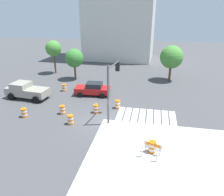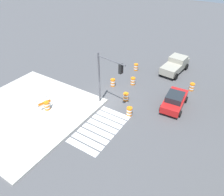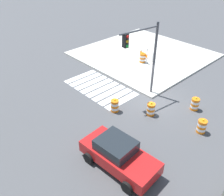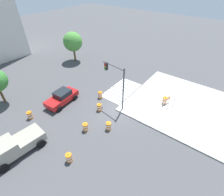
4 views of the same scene
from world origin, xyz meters
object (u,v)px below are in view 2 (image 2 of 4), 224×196
Objects in this scene: traffic_barrel_crosswalk_end at (113,82)px; traffic_barrel_lane_center at (136,67)px; traffic_barrel_median_far at (133,81)px; construction_barricade at (44,103)px; pickup_truck at (176,65)px; traffic_light_pole at (108,73)px; sports_car at (175,100)px; traffic_barrel_far_curb at (192,87)px; traffic_barrel_on_sidewalk at (47,106)px; traffic_barrel_median_near at (129,111)px; traffic_barrel_near_corner at (126,97)px.

traffic_barrel_lane_center is at bearing 174.53° from traffic_barrel_crosswalk_end.
traffic_barrel_crosswalk_end is at bearing -49.56° from traffic_barrel_median_far.
traffic_barrel_lane_center is 13.23m from construction_barricade.
construction_barricade is at bearing -29.19° from pickup_truck.
traffic_barrel_lane_center is 0.19× the size of traffic_light_pole.
construction_barricade is (7.51, -10.98, -0.09)m from sports_car.
traffic_barrel_far_curb is (-4.10, 8.23, 0.00)m from traffic_barrel_crosswalk_end.
traffic_barrel_crosswalk_end is 0.19× the size of traffic_light_pole.
pickup_truck is at bearing 152.21° from traffic_barrel_median_far.
traffic_light_pole is at bearing 129.37° from traffic_barrel_on_sidewalk.
sports_car is 8.06m from pickup_truck.
traffic_barrel_median_near is (11.34, -0.74, -0.52)m from pickup_truck.
traffic_barrel_on_sidewalk is at bearing -50.63° from traffic_light_pole.
sports_car is at bearing 73.86° from traffic_barrel_median_far.
traffic_barrel_median_far is at bearing 130.44° from traffic_barrel_crosswalk_end.
traffic_barrel_lane_center is at bearing -97.12° from traffic_barrel_far_curb.
traffic_barrel_median_far is at bearing 21.66° from traffic_barrel_lane_center.
traffic_barrel_median_far is at bearing 178.32° from traffic_light_pole.
traffic_barrel_median_far is 6.84m from traffic_barrel_far_curb.
traffic_barrel_crosswalk_end and traffic_barrel_far_curb have the same top height.
pickup_truck is 9.63m from traffic_barrel_near_corner.
traffic_barrel_near_corner and traffic_barrel_far_curb have the same top height.
traffic_barrel_lane_center is (-6.81, -2.28, 0.00)m from traffic_barrel_near_corner.
pickup_truck reaches higher than traffic_barrel_far_curb.
sports_car is 7.55m from traffic_barrel_crosswalk_end.
traffic_barrel_near_corner is at bearing 133.20° from construction_barricade.
traffic_barrel_median_near is at bearing 49.02° from traffic_barrel_crosswalk_end.
traffic_light_pole reaches higher than traffic_barrel_far_curb.
traffic_barrel_median_far is 0.19× the size of traffic_light_pole.
pickup_truck reaches higher than traffic_barrel_median_near.
traffic_barrel_lane_center is at bearing 162.75° from construction_barricade.
pickup_truck is 17.38m from construction_barricade.
traffic_barrel_far_curb is (-7.84, 3.93, 0.00)m from traffic_barrel_median_near.
traffic_barrel_crosswalk_end is (7.61, -5.04, -0.52)m from pickup_truck.
traffic_barrel_far_curb is at bearing 153.34° from traffic_barrel_median_near.
traffic_barrel_on_sidewalk reaches higher than traffic_barrel_lane_center.
traffic_light_pole is at bearing 127.32° from construction_barricade.
sports_car is at bearing 124.38° from construction_barricade.
pickup_truck is 5.21× the size of traffic_barrel_lane_center.
traffic_barrel_on_sidewalk is 0.72× the size of construction_barricade.
construction_barricade is at bearing -30.09° from traffic_barrel_median_far.
traffic_barrel_on_sidewalk is (12.64, -3.57, 0.15)m from traffic_barrel_lane_center.
traffic_barrel_median_far is (6.02, -3.17, -0.52)m from pickup_truck.
construction_barricade is 7.22m from traffic_light_pole.
construction_barricade reaches higher than traffic_barrel_near_corner.
traffic_barrel_median_near is 0.19× the size of traffic_light_pole.
pickup_truck is 5.21× the size of traffic_barrel_far_curb.
traffic_barrel_near_corner is at bearing -70.57° from sports_car.
traffic_barrel_median_far is at bearing -68.48° from traffic_barrel_far_curb.
sports_car is at bearing 89.61° from traffic_barrel_crosswalk_end.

